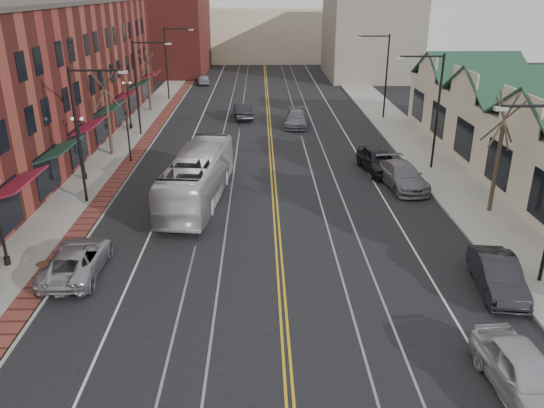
{
  "coord_description": "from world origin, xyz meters",
  "views": [
    {
      "loc": [
        -0.87,
        -14.26,
        12.22
      ],
      "look_at": [
        -0.3,
        10.7,
        2.0
      ],
      "focal_mm": 35.0,
      "sensor_mm": 36.0,
      "label": 1
    }
  ],
  "objects_px": {
    "parked_car_c": "(402,176)",
    "parked_car_d": "(378,160)",
    "parked_car_a": "(525,374)",
    "parked_suv": "(77,260)",
    "parked_car_b": "(498,275)",
    "transit_bus": "(198,177)"
  },
  "relations": [
    {
      "from": "transit_bus",
      "to": "parked_car_b",
      "type": "relative_size",
      "value": 2.44
    },
    {
      "from": "parked_car_c",
      "to": "parked_car_d",
      "type": "height_order",
      "value": "parked_car_d"
    },
    {
      "from": "parked_car_c",
      "to": "parked_car_d",
      "type": "relative_size",
      "value": 1.07
    },
    {
      "from": "transit_bus",
      "to": "parked_suv",
      "type": "xyz_separation_m",
      "value": [
        -4.61,
        -8.9,
        -0.84
      ]
    },
    {
      "from": "parked_suv",
      "to": "parked_car_c",
      "type": "distance_m",
      "value": 20.89
    },
    {
      "from": "parked_car_b",
      "to": "parked_car_d",
      "type": "bearing_deg",
      "value": 103.71
    },
    {
      "from": "parked_car_c",
      "to": "parked_car_a",
      "type": "bearing_deg",
      "value": -100.32
    },
    {
      "from": "transit_bus",
      "to": "parked_car_b",
      "type": "bearing_deg",
      "value": 148.56
    },
    {
      "from": "parked_suv",
      "to": "transit_bus",
      "type": "bearing_deg",
      "value": -118.32
    },
    {
      "from": "parked_car_b",
      "to": "parked_car_c",
      "type": "xyz_separation_m",
      "value": [
        -0.88,
        12.93,
        0.04
      ]
    },
    {
      "from": "parked_car_a",
      "to": "parked_car_d",
      "type": "xyz_separation_m",
      "value": [
        0.0,
        22.39,
        0.07
      ]
    },
    {
      "from": "parked_car_d",
      "to": "transit_bus",
      "type": "bearing_deg",
      "value": -164.15
    },
    {
      "from": "transit_bus",
      "to": "parked_suv",
      "type": "distance_m",
      "value": 10.06
    },
    {
      "from": "parked_car_b",
      "to": "parked_car_d",
      "type": "xyz_separation_m",
      "value": [
        -1.8,
        16.07,
        0.11
      ]
    },
    {
      "from": "parked_car_a",
      "to": "parked_car_c",
      "type": "xyz_separation_m",
      "value": [
        0.92,
        19.25,
        -0.0
      ]
    },
    {
      "from": "parked_car_c",
      "to": "parked_car_b",
      "type": "bearing_deg",
      "value": -93.69
    },
    {
      "from": "parked_car_b",
      "to": "parked_car_c",
      "type": "height_order",
      "value": "parked_car_c"
    },
    {
      "from": "parked_car_a",
      "to": "parked_car_c",
      "type": "relative_size",
      "value": 0.86
    },
    {
      "from": "transit_bus",
      "to": "parked_car_a",
      "type": "xyz_separation_m",
      "value": [
        12.19,
        -17.1,
        -0.76
      ]
    },
    {
      "from": "parked_suv",
      "to": "parked_car_d",
      "type": "height_order",
      "value": "parked_car_d"
    },
    {
      "from": "parked_car_d",
      "to": "parked_suv",
      "type": "bearing_deg",
      "value": -147.41
    },
    {
      "from": "parked_car_c",
      "to": "parked_car_d",
      "type": "distance_m",
      "value": 3.27
    }
  ]
}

